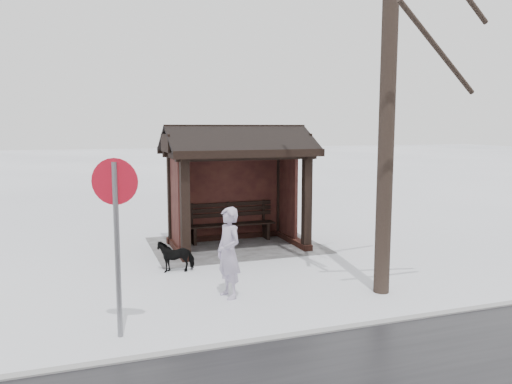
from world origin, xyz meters
TOP-DOWN VIEW (x-y plane):
  - ground at (0.00, 0.00)m, footprint 120.00×120.00m
  - kerb at (0.00, 5.50)m, footprint 120.00×0.15m
  - trampled_patch at (0.00, -0.20)m, footprint 4.20×3.20m
  - bus_shelter at (0.00, -0.16)m, footprint 3.60×2.40m
  - pedestrian at (1.24, 3.54)m, footprint 0.53×0.68m
  - dog at (1.85, 1.58)m, footprint 0.80×0.43m
  - road_sign at (3.21, 4.65)m, footprint 0.62×0.29m

SIDE VIEW (x-z plane):
  - ground at x=0.00m, z-range 0.00..0.00m
  - trampled_patch at x=0.00m, z-range 0.00..0.02m
  - kerb at x=0.00m, z-range -0.02..0.04m
  - dog at x=1.85m, z-range 0.00..0.65m
  - pedestrian at x=1.24m, z-range 0.00..1.63m
  - road_sign at x=3.21m, z-range 0.55..3.16m
  - bus_shelter at x=0.00m, z-range 0.62..3.71m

